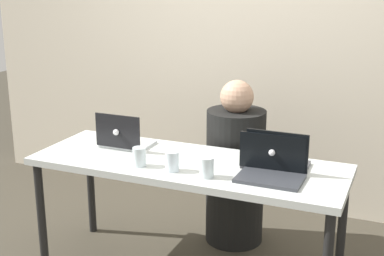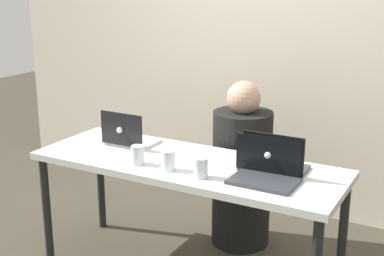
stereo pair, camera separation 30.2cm
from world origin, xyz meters
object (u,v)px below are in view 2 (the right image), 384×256
Objects in this scene: laptop_front_right at (267,171)px; laptop_back_right at (272,163)px; person_at_center at (242,173)px; water_glass_center at (168,162)px; water_glass_left at (138,156)px; laptop_back_left at (129,137)px; water_glass_right at (201,169)px.

laptop_back_right is at bearing 100.25° from laptop_front_right.
water_glass_center is at bearing 95.07° from person_at_center.
water_glass_left is at bearing 17.73° from laptop_back_right.
water_glass_center is at bearing 24.60° from laptop_back_right.
laptop_back_left is at bearing -3.01° from laptop_back_right.
laptop_back_right is at bearing 179.60° from laptop_back_left.
water_glass_right is (-0.31, -0.13, -0.00)m from laptop_front_right.
laptop_front_right is at bearing 9.35° from water_glass_left.
water_glass_center is 0.20m from water_glass_left.
laptop_back_left is (-0.57, -0.45, 0.28)m from person_at_center.
laptop_back_right is 0.94m from laptop_back_left.
laptop_back_right is 0.74m from water_glass_left.
person_at_center is 0.78m from water_glass_right.
person_at_center is 3.69× the size of laptop_back_left.
laptop_back_right is at bearing 143.96° from person_at_center.
laptop_front_right is at bearing 97.49° from laptop_back_right.
water_glass_right is at bearing -3.75° from water_glass_center.
laptop_front_right reaches higher than laptop_back_left.
water_glass_right is (0.40, -0.01, 0.00)m from water_glass_left.
person_at_center is at bearing 80.08° from water_glass_center.
person_at_center is 10.25× the size of water_glass_right.
water_glass_left is (-0.32, -0.71, 0.28)m from person_at_center.
laptop_back_left is (-0.96, 0.15, -0.00)m from laptop_front_right.
water_glass_right is at bearing 157.24° from laptop_back_left.
laptop_front_right is 0.73m from water_glass_left.
laptop_back_right is 1.07× the size of laptop_front_right.
person_at_center reaches higher than laptop_back_right.
laptop_back_right is 3.37× the size of water_glass_left.
water_glass_center is 1.02× the size of water_glass_left.
water_glass_right is (0.65, -0.28, -0.00)m from laptop_back_left.
person_at_center is 0.65m from laptop_back_right.
laptop_front_right is 3.07× the size of water_glass_center.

